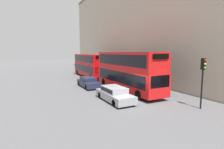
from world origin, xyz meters
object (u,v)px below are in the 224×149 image
Objects in this scene: car_hatchback at (88,82)px; traffic_light at (203,73)px; bus_leading at (127,70)px; car_dark_sedan at (114,94)px; bus_second_in_queue at (89,64)px.

car_hatchback is 1.11× the size of traffic_light.
car_dark_sedan is at bearing -135.96° from bus_leading.
bus_leading is 5.54m from car_hatchback.
car_dark_sedan reaches higher than car_hatchback.
bus_leading is 2.36× the size of car_dark_sedan.
traffic_light is (1.77, -8.40, 0.42)m from bus_leading.
bus_leading is 5.05m from car_dark_sedan.
car_dark_sedan is at bearing 135.31° from traffic_light.
bus_second_in_queue is 2.70× the size of traffic_light.
bus_second_in_queue is 21.57m from traffic_light.
bus_leading is 2.75× the size of traffic_light.
bus_second_in_queue is at bearing 94.70° from traffic_light.
bus_second_in_queue reaches higher than car_dark_sedan.
bus_second_in_queue reaches higher than traffic_light.
bus_second_in_queue is at bearing 90.00° from bus_leading.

